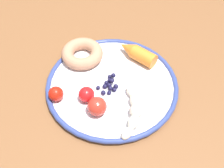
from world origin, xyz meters
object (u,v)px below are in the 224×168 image
donut (82,54)px  tomato_mid (86,95)px  blueberry_pile (109,85)px  banana (134,111)px  tomato_near (96,106)px  plate (112,85)px  carrot_orange (137,53)px  dining_table (101,120)px  tomato_far (56,94)px

donut → tomato_mid: size_ratio=2.93×
donut → blueberry_pile: donut is taller
banana → tomato_near: (0.08, 0.00, 0.01)m
plate → banana: (-0.06, 0.08, 0.02)m
blueberry_pile → donut: bearing=-48.8°
banana → carrot_orange: bearing=-90.2°
plate → tomato_near: tomato_near is taller
blueberry_pile → tomato_near: tomato_near is taller
plate → tomato_mid: 0.08m
dining_table → plate: 0.11m
carrot_orange → blueberry_pile: bearing=59.0°
dining_table → carrot_orange: bearing=-120.0°
dining_table → blueberry_pile: bearing=-117.3°
tomato_mid → plate: bearing=-136.3°
dining_table → tomato_mid: size_ratio=27.11×
plate → tomato_mid: size_ratio=8.69×
blueberry_pile → dining_table: bearing=62.7°
banana → donut: bearing=-49.4°
donut → blueberry_pile: bearing=131.2°
tomato_far → donut: bearing=-105.7°
dining_table → tomato_far: bearing=5.1°
blueberry_pile → tomato_mid: bearing=41.7°
plate → tomato_mid: tomato_mid is taller
plate → carrot_orange: bearing=-120.7°
plate → tomato_far: 0.14m
banana → carrot_orange: size_ratio=1.36×
dining_table → blueberry_pile: size_ratio=16.28×
plate → blueberry_pile: bearing=56.0°
plate → tomato_near: (0.03, 0.08, 0.02)m
blueberry_pile → plate: bearing=-124.0°
carrot_orange → donut: size_ratio=1.01×
banana → carrot_orange: 0.18m
carrot_orange → tomato_mid: bearing=53.0°
tomato_far → plate: bearing=-156.0°
plate → carrot_orange: carrot_orange is taller
dining_table → tomato_near: (0.00, 0.04, 0.12)m
dining_table → donut: 0.18m
carrot_orange → tomato_near: tomato_near is taller
tomato_mid → carrot_orange: bearing=-127.0°
tomato_far → carrot_orange: bearing=-140.3°
plate → donut: 0.12m
dining_table → tomato_mid: (0.03, 0.01, 0.11)m
plate → banana: size_ratio=2.17×
tomato_near → dining_table: bearing=-93.1°
dining_table → donut: donut is taller
blueberry_pile → tomato_near: 0.08m
dining_table → donut: size_ratio=9.26×
plate → tomato_near: bearing=72.0°
plate → donut: (0.09, -0.08, 0.02)m
tomato_mid → tomato_far: tomato_mid is taller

